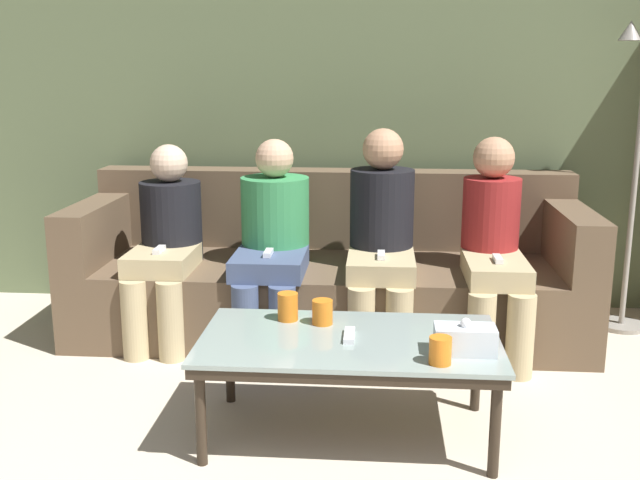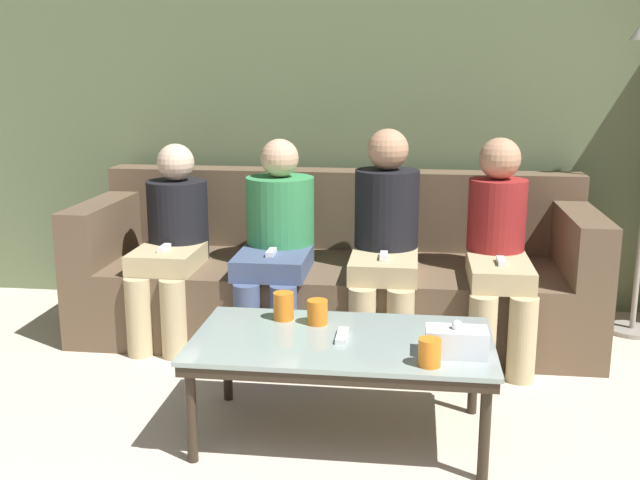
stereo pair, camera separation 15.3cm
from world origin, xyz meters
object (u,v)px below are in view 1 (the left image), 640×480
couch (329,275)px  game_remote (349,335)px  cup_near_left (440,350)px  coffee_table (349,347)px  cup_near_right (288,307)px  seated_person_left_end (167,239)px  seated_person_right_end (493,242)px  tissue_box (465,339)px  seated_person_mid_right (381,234)px  cup_far_center (322,312)px  seated_person_mid_left (273,236)px

couch → game_remote: couch is taller
game_remote → cup_near_left: bearing=-35.2°
couch → coffee_table: size_ratio=2.35×
cup_near_right → seated_person_left_end: size_ratio=0.11×
coffee_table → seated_person_right_end: size_ratio=1.07×
tissue_box → cup_near_left: bearing=-131.2°
couch → cup_near_right: bearing=-95.5°
cup_near_right → seated_person_mid_right: seated_person_mid_right is taller
couch → coffee_table: couch is taller
seated_person_mid_right → seated_person_right_end: size_ratio=1.04×
couch → seated_person_left_end: seated_person_left_end is taller
cup_far_center → seated_person_mid_right: seated_person_mid_right is taller
game_remote → seated_person_left_end: seated_person_left_end is taller
cup_near_left → seated_person_mid_left: size_ratio=0.09×
cup_near_right → seated_person_mid_right: 0.92m
couch → seated_person_mid_left: bearing=-142.5°
couch → seated_person_left_end: size_ratio=2.63×
couch → seated_person_right_end: bearing=-16.4°
tissue_box → seated_person_right_end: seated_person_right_end is taller
seated_person_mid_left → seated_person_left_end: bearing=-179.4°
coffee_table → cup_far_center: cup_far_center is taller
game_remote → seated_person_right_end: size_ratio=0.14×
tissue_box → game_remote: (-0.42, 0.12, -0.04)m
coffee_table → seated_person_mid_left: bearing=113.4°
couch → seated_person_right_end: (0.83, -0.25, 0.26)m
cup_near_left → tissue_box: bearing=48.8°
cup_near_left → coffee_table: bearing=144.8°
coffee_table → tissue_box: bearing=-15.7°
cup_far_center → seated_person_mid_right: 0.91m
cup_near_left → tissue_box: tissue_box is taller
coffee_table → seated_person_left_end: seated_person_left_end is taller
couch → tissue_box: couch is taller
couch → coffee_table: (0.16, -1.23, 0.06)m
cup_far_center → tissue_box: bearing=-26.5°
cup_far_center → seated_person_mid_left: (-0.32, 0.86, 0.11)m
cup_far_center → game_remote: bearing=-52.4°
couch → tissue_box: bearing=-66.6°
coffee_table → cup_near_left: bearing=-35.2°
seated_person_mid_left → seated_person_mid_right: (0.56, 0.00, 0.02)m
cup_near_left → seated_person_left_end: (-1.32, 1.24, 0.09)m
seated_person_mid_right → seated_person_mid_left: bearing=-179.9°
cup_near_left → seated_person_mid_left: seated_person_mid_left is taller
couch → seated_person_mid_right: bearing=-37.4°
cup_near_right → game_remote: 0.32m
coffee_table → game_remote: bearing=-93.6°
seated_person_right_end → cup_far_center: bearing=-133.5°
cup_near_right → seated_person_left_end: bearing=131.8°
game_remote → seated_person_left_end: 1.42m
seated_person_mid_left → game_remote: bearing=-66.6°
cup_far_center → coffee_table: bearing=-52.4°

